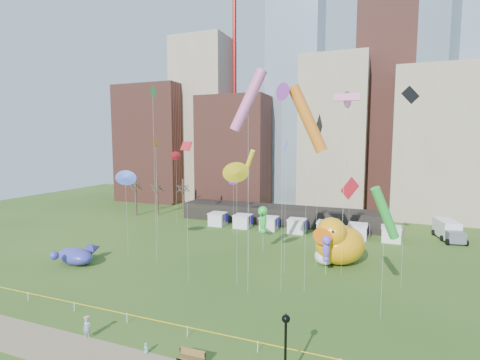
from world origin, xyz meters
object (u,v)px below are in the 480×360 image
at_px(lamppost, 286,343).
at_px(toddler, 146,348).
at_px(big_duck, 338,242).
at_px(woman, 87,328).
at_px(seahorse_green, 263,218).
at_px(park_bench, 192,357).
at_px(box_truck, 448,230).
at_px(whale_inflatable, 77,255).
at_px(small_duck, 325,255).
at_px(seahorse_purple, 326,247).

height_order(lamppost, toddler, lamppost).
xyz_separation_m(big_duck, woman, (-16.71, -25.38, -2.03)).
height_order(big_duck, seahorse_green, seahorse_green).
height_order(lamppost, woman, lamppost).
relative_size(big_duck, woman, 5.32).
bearing_deg(woman, toddler, -13.89).
height_order(park_bench, toddler, park_bench).
bearing_deg(toddler, lamppost, 14.02).
distance_m(box_truck, toddler, 51.09).
xyz_separation_m(big_duck, seahorse_green, (-10.63, 1.61, 1.99)).
height_order(box_truck, toddler, box_truck).
bearing_deg(box_truck, whale_inflatable, -158.69).
bearing_deg(park_bench, lamppost, -2.82).
bearing_deg(seahorse_green, woman, -100.41).
xyz_separation_m(seahorse_green, whale_inflatable, (-20.68, -13.76, -3.77)).
relative_size(small_duck, woman, 2.26).
bearing_deg(lamppost, park_bench, 179.17).
relative_size(big_duck, seahorse_green, 1.38).
distance_m(seahorse_green, woman, 27.96).
xyz_separation_m(small_duck, woman, (-15.21, -24.49, -0.37)).
bearing_deg(woman, seahorse_green, 63.41).
height_order(small_duck, seahorse_purple, seahorse_purple).
relative_size(seahorse_green, woman, 3.84).
bearing_deg(whale_inflatable, seahorse_green, 42.92).
relative_size(seahorse_purple, whale_inflatable, 0.66).
xyz_separation_m(park_bench, toddler, (-3.79, -0.10, -0.14)).
xyz_separation_m(lamppost, box_truck, (15.63, 43.83, -1.57)).
bearing_deg(whale_inflatable, small_duck, 29.97).
relative_size(whale_inflatable, park_bench, 3.51).
height_order(whale_inflatable, toddler, whale_inflatable).
distance_m(seahorse_green, toddler, 27.36).
height_order(small_duck, park_bench, small_duck).
relative_size(box_truck, woman, 4.38).
bearing_deg(toddler, woman, -165.98).
xyz_separation_m(big_duck, park_bench, (-7.28, -25.28, -2.34)).
distance_m(lamppost, toddler, 10.93).
height_order(whale_inflatable, park_bench, whale_inflatable).
distance_m(small_duck, lamppost, 24.58).
bearing_deg(seahorse_green, park_bench, -80.61).
height_order(seahorse_green, whale_inflatable, seahorse_green).
xyz_separation_m(seahorse_purple, whale_inflatable, (-30.39, -7.73, -2.32)).
bearing_deg(whale_inflatable, woman, -32.90).
bearing_deg(box_truck, toddler, -132.95).
relative_size(small_duck, seahorse_green, 0.59).
bearing_deg(lamppost, seahorse_purple, 91.22).
relative_size(big_duck, small_duck, 2.36).
bearing_deg(big_duck, small_duck, -125.47).
bearing_deg(whale_inflatable, toddler, -23.89).
height_order(seahorse_green, box_truck, seahorse_green).
xyz_separation_m(park_bench, box_truck, (22.43, 43.73, 0.98)).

